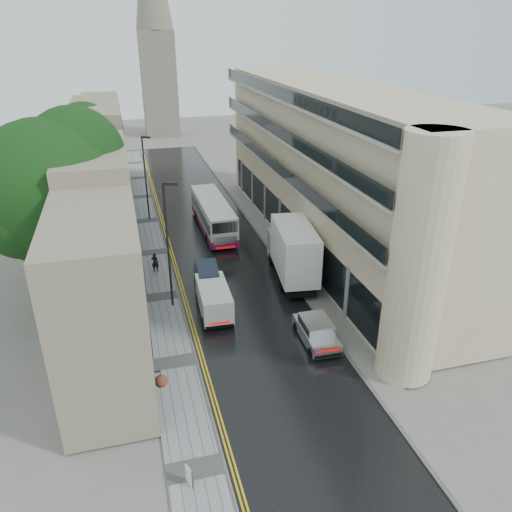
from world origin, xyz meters
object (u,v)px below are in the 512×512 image
tree_near (52,215)px  silver_hatchback (312,346)px  navy_van (199,289)px  white_van (204,313)px  white_lorry (282,263)px  pedestrian (155,262)px  cream_bus (207,228)px  estate_sign (189,476)px  lamp_post_near (168,247)px  tree_far (71,175)px  lamp_post_far (146,179)px

tree_near → silver_hatchback: 19.31m
silver_hatchback → navy_van: 10.05m
white_van → white_lorry: bearing=29.9°
silver_hatchback → navy_van: (-5.56, 8.36, 0.32)m
white_lorry → pedestrian: bearing=154.9°
white_lorry → pedestrian: (-9.02, 5.74, -1.44)m
cream_bus → estate_sign: (-5.64, -26.71, -0.94)m
white_van → pedestrian: size_ratio=2.90×
silver_hatchback → pedestrian: (-8.21, 14.26, 0.12)m
white_van → lamp_post_near: bearing=119.4°
tree_far → white_lorry: (15.37, -15.16, -3.85)m
navy_van → estate_sign: 16.14m
tree_near → lamp_post_far: (7.08, 16.35, -2.54)m
tree_far → white_lorry: bearing=-44.6°
white_van → pedestrian: bearing=107.0°
lamp_post_far → lamp_post_near: bearing=-65.2°
cream_bus → white_van: cream_bus is taller
white_van → navy_van: 3.31m
white_van → lamp_post_near: lamp_post_near is taller
tree_near → white_van: 12.21m
silver_hatchback → pedestrian: size_ratio=2.60×
white_van → estate_sign: (-2.86, -12.54, -0.48)m
cream_bus → navy_van: (-2.59, -10.87, -0.42)m
cream_bus → estate_sign: 27.32m
navy_van → lamp_post_far: size_ratio=0.51×
white_van → navy_van: (0.19, 3.31, 0.04)m
tree_near → white_lorry: tree_near is taller
pedestrian → white_lorry: bearing=166.7°
cream_bus → lamp_post_far: bearing=121.4°
silver_hatchback → pedestrian: bearing=121.4°
pedestrian → tree_far: bearing=-36.8°
silver_hatchback → navy_van: size_ratio=0.97×
white_lorry → silver_hatchback: white_lorry is taller
pedestrian → lamp_post_near: lamp_post_near is taller
cream_bus → white_lorry: (3.78, -10.71, 0.82)m
lamp_post_far → silver_hatchback: bearing=-50.0°
tree_far → white_lorry: tree_far is taller
pedestrian → estate_sign: (-0.40, -21.74, -0.33)m
lamp_post_far → white_lorry: bearing=-41.2°
tree_near → lamp_post_near: (7.36, -2.24, -2.24)m
cream_bus → pedestrian: cream_bus is taller
lamp_post_far → estate_sign: size_ratio=8.68×
tree_far → navy_van: 18.49m
silver_hatchback → estate_sign: (-8.61, -7.48, -0.21)m
tree_near → pedestrian: size_ratio=8.47×
silver_hatchback → estate_sign: 11.41m
tree_far → navy_van: bearing=-59.5°
pedestrian → tree_near: bearing=47.5°
lamp_post_far → estate_sign: bearing=-67.5°
cream_bus → lamp_post_near: bearing=-113.0°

